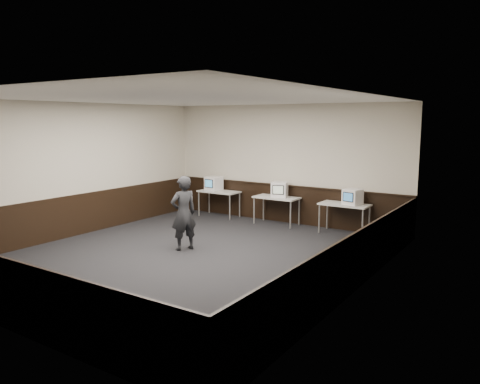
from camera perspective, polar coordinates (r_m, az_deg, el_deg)
name	(u,v)px	position (r m, az deg, el deg)	size (l,w,h in m)	color
floor	(192,256)	(9.77, -5.93, -7.82)	(8.00, 8.00, 0.00)	black
ceiling	(189,98)	(9.37, -6.25, 11.29)	(8.00, 8.00, 0.00)	white
back_wall	(284,164)	(12.76, 5.40, 3.43)	(7.00, 7.00, 0.00)	beige
left_wall	(78,169)	(11.96, -19.18, 2.62)	(8.00, 8.00, 0.00)	beige
right_wall	(360,195)	(7.72, 14.43, -0.31)	(8.00, 8.00, 0.00)	beige
wainscot_back	(283,204)	(12.89, 5.29, -1.45)	(6.98, 0.04, 1.00)	black
wainscot_front	(2,292)	(7.15, -26.98, -10.82)	(6.98, 0.04, 1.00)	black
wainscot_left	(81,214)	(12.10, -18.86, -2.57)	(0.04, 7.98, 1.00)	black
wainscot_right	(356,261)	(7.97, 13.99, -8.13)	(0.04, 7.98, 1.00)	black
wainscot_rail	(283,185)	(12.79, 5.28, 0.83)	(6.98, 0.06, 0.04)	black
desk_left	(219,193)	(13.54, -2.58, -0.16)	(1.20, 0.60, 0.75)	#BCBCB7
desk_center	(277,199)	(12.53, 4.48, -0.91)	(1.20, 0.60, 0.75)	#BCBCB7
desk_right	(344,207)	(11.75, 12.62, -1.74)	(1.20, 0.60, 0.75)	#BCBCB7
emac_left	(214,183)	(13.63, -3.23, 1.05)	(0.44, 0.46, 0.40)	white
emac_center	(280,189)	(12.46, 4.85, 0.31)	(0.51, 0.53, 0.40)	white
emac_right	(353,197)	(11.62, 13.56, -0.58)	(0.46, 0.47, 0.38)	white
person	(184,213)	(10.10, -6.90, -2.58)	(0.59, 0.38, 1.61)	black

